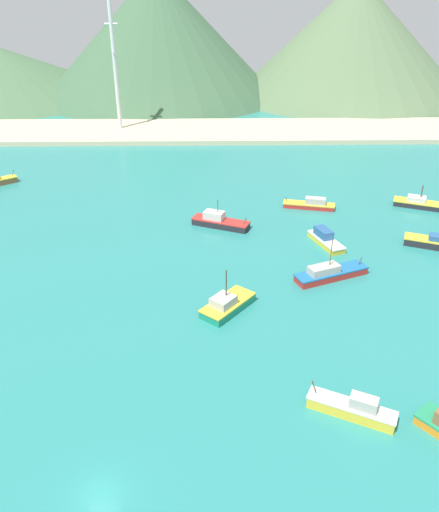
{
  "coord_description": "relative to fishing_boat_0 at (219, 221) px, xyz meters",
  "views": [
    {
      "loc": [
        9.17,
        -26.99,
        36.32
      ],
      "look_at": [
        10.48,
        40.45,
        0.09
      ],
      "focal_mm": 35.55,
      "sensor_mm": 36.0,
      "label": 1
    }
  ],
  "objects": [
    {
      "name": "fishing_boat_12",
      "position": [
        16.9,
        7.6,
        -0.15
      ],
      "size": [
        9.59,
        4.29,
        2.06
      ],
      "color": "red",
      "rests_on": "ground"
    },
    {
      "name": "fishing_boat_4",
      "position": [
        11.88,
        -43.22,
        0.02
      ],
      "size": [
        8.32,
        5.36,
        2.72
      ],
      "color": "gold",
      "rests_on": "ground"
    },
    {
      "name": "fishing_boat_8",
      "position": [
        15.08,
        -17.6,
        -0.07
      ],
      "size": [
        11.02,
        6.53,
        5.94
      ],
      "color": "red",
      "rests_on": "ground"
    },
    {
      "name": "ground",
      "position": [
        -10.65,
        -21.38,
        -1.14
      ],
      "size": [
        260.0,
        280.0,
        0.5
      ],
      "color": "teal"
    },
    {
      "name": "beach_strip",
      "position": [
        -10.65,
        61.19,
        -0.29
      ],
      "size": [
        247.0,
        24.58,
        1.2
      ],
      "primitive_type": "cube",
      "color": "#C6B793",
      "rests_on": "ground"
    },
    {
      "name": "fishing_boat_13",
      "position": [
        16.65,
        -6.98,
        -0.04
      ],
      "size": [
        4.88,
        8.07,
        2.3
      ],
      "color": "gold",
      "rests_on": "ground"
    },
    {
      "name": "fishing_boat_9",
      "position": [
        0.49,
        -25.26,
        -0.04
      ],
      "size": [
        7.45,
        8.04,
        5.9
      ],
      "color": "#198466",
      "rests_on": "ground"
    },
    {
      "name": "fishing_boat_0",
      "position": [
        0.0,
        0.0,
        0.0
      ],
      "size": [
        10.12,
        6.4,
        4.78
      ],
      "color": "#232328",
      "rests_on": "ground"
    },
    {
      "name": "hill_central",
      "position": [
        -19.09,
        113.86,
        20.05
      ],
      "size": [
        85.17,
        85.17,
        41.88
      ],
      "color": "#3D6042",
      "rests_on": "ground"
    },
    {
      "name": "fishing_boat_3",
      "position": [
        37.53,
        7.55,
        -0.18
      ],
      "size": [
        10.77,
        6.71,
        4.21
      ],
      "color": "#232328",
      "rests_on": "ground"
    },
    {
      "name": "fishing_boat_11",
      "position": [
        32.97,
        -8.22,
        -0.1
      ],
      "size": [
        8.12,
        5.41,
        2.1
      ],
      "color": "#232328",
      "rests_on": "ground"
    },
    {
      "name": "radio_tower",
      "position": [
        -26.24,
        62.91,
        16.23
      ],
      "size": [
        3.36,
        2.69,
        33.57
      ],
      "color": "silver",
      "rests_on": "ground"
    },
    {
      "name": "hill_east",
      "position": [
        49.27,
        112.6,
        18.66
      ],
      "size": [
        83.72,
        83.72,
        39.11
      ],
      "color": "#56704C",
      "rests_on": "ground"
    }
  ]
}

